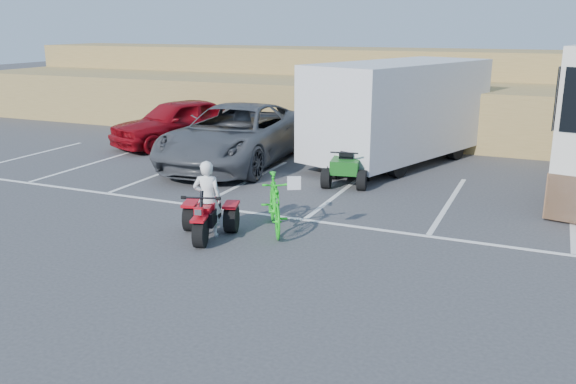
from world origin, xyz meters
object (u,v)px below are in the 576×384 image
at_px(red_trike_atv, 207,238).
at_px(cargo_trailer, 399,109).
at_px(rider, 207,199).
at_px(red_car, 178,122).
at_px(quad_atv_blue, 237,173).
at_px(quad_atv_green, 346,184).
at_px(green_dirt_bike, 275,203).
at_px(grey_pickup, 235,135).

relative_size(red_trike_atv, cargo_trailer, 0.21).
distance_m(rider, red_car, 9.86).
height_order(quad_atv_blue, quad_atv_green, quad_atv_green).
xyz_separation_m(red_trike_atv, quad_atv_green, (1.23, 5.17, 0.00)).
bearing_deg(green_dirt_bike, rider, -173.02).
height_order(red_trike_atv, rider, rider).
distance_m(rider, green_dirt_bike, 1.39).
bearing_deg(cargo_trailer, rider, -82.86).
relative_size(rider, grey_pickup, 0.24).
distance_m(green_dirt_bike, grey_pickup, 6.40).
distance_m(red_trike_atv, quad_atv_blue, 5.60).
distance_m(green_dirt_bike, red_car, 9.96).
height_order(red_car, quad_atv_blue, red_car).
bearing_deg(green_dirt_bike, quad_atv_blue, 96.76).
relative_size(red_trike_atv, rider, 0.97).
bearing_deg(quad_atv_blue, red_car, 145.90).
bearing_deg(rider, green_dirt_bike, -160.91).
xyz_separation_m(rider, cargo_trailer, (1.86, 8.26, 0.88)).
height_order(rider, green_dirt_bike, rider).
bearing_deg(quad_atv_blue, green_dirt_bike, -51.06).
relative_size(rider, cargo_trailer, 0.22).
distance_m(grey_pickup, quad_atv_blue, 1.45).
distance_m(red_trike_atv, cargo_trailer, 8.76).
bearing_deg(grey_pickup, red_car, 146.24).
bearing_deg(grey_pickup, green_dirt_bike, -58.89).
height_order(grey_pickup, quad_atv_blue, grey_pickup).
relative_size(grey_pickup, cargo_trailer, 0.92).
xyz_separation_m(green_dirt_bike, cargo_trailer, (0.76, 7.44, 1.07)).
bearing_deg(red_trike_atv, red_car, 108.73).
xyz_separation_m(red_trike_atv, quad_atv_blue, (-2.09, 5.19, 0.00)).
bearing_deg(quad_atv_green, red_car, 147.70).
distance_m(quad_atv_blue, quad_atv_green, 3.32).
distance_m(red_car, cargo_trailer, 7.82).
bearing_deg(rider, quad_atv_green, -122.09).
distance_m(red_trike_atv, quad_atv_green, 5.31).
height_order(red_trike_atv, green_dirt_bike, green_dirt_bike).
bearing_deg(quad_atv_green, quad_atv_blue, 169.05).
bearing_deg(grey_pickup, cargo_trailer, 22.14).
relative_size(quad_atv_blue, quad_atv_green, 0.88).
xyz_separation_m(red_trike_atv, green_dirt_bike, (1.05, 0.97, 0.59)).
bearing_deg(quad_atv_blue, cargo_trailer, 41.75).
bearing_deg(cargo_trailer, quad_atv_blue, -120.71).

